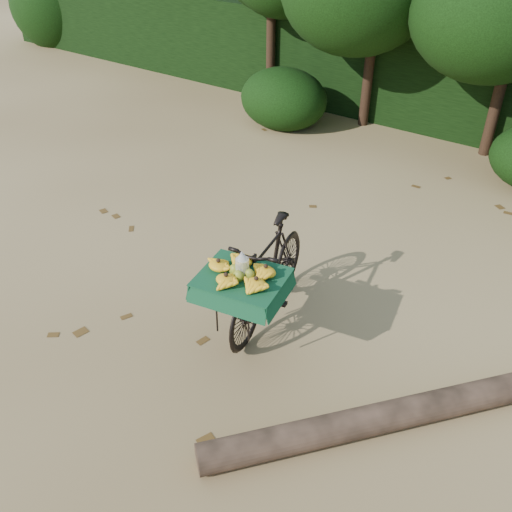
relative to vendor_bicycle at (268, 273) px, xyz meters
The scene contains 7 objects.
ground 0.66m from the vendor_bicycle, 88.47° to the left, with size 80.00×80.00×0.00m, color tan.
vendor_bicycle is the anchor object (origin of this frame).
fallen_log 1.84m from the vendor_bicycle, 14.62° to the right, with size 0.25×0.25×3.50m, color brown.
hedge_backdrop 6.69m from the vendor_bicycle, 89.91° to the left, with size 26.00×1.80×1.80m, color black.
tree_row 6.09m from the vendor_bicycle, 96.21° to the left, with size 14.50×2.00×4.00m, color black, non-canonical shape.
bush_clumps 4.71m from the vendor_bicycle, 83.78° to the left, with size 8.80×1.70×0.90m, color black, non-canonical shape.
leaf_litter 1.16m from the vendor_bicycle, 89.43° to the left, with size 7.00×7.30×0.01m, color #543816, non-canonical shape.
Camera 1 is at (2.52, -3.97, 3.74)m, focal length 38.00 mm.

